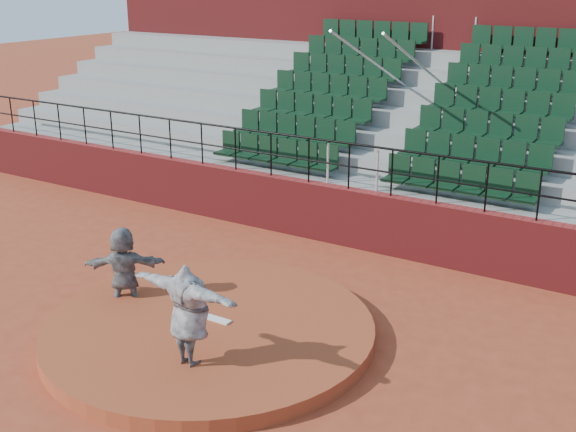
{
  "coord_description": "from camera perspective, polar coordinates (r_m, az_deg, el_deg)",
  "views": [
    {
      "loc": [
        6.76,
        -8.46,
        5.83
      ],
      "look_at": [
        0.0,
        2.5,
        1.4
      ],
      "focal_mm": 45.0,
      "sensor_mm": 36.0,
      "label": 1
    }
  ],
  "objects": [
    {
      "name": "press_box_facade",
      "position": [
        22.24,
        14.14,
        12.54
      ],
      "size": [
        24.0,
        3.0,
        7.1
      ],
      "primitive_type": "cube",
      "color": "maroon",
      "rests_on": "ground"
    },
    {
      "name": "ground",
      "position": [
        12.3,
        -6.21,
        -9.43
      ],
      "size": [
        90.0,
        90.0,
        0.0
      ],
      "primitive_type": "plane",
      "color": "#9E3E23",
      "rests_on": "ground"
    },
    {
      "name": "seating_deck",
      "position": [
        18.91,
        9.87,
        5.28
      ],
      "size": [
        24.0,
        5.97,
        4.63
      ],
      "color": "gray",
      "rests_on": "ground"
    },
    {
      "name": "pitcher",
      "position": [
        10.72,
        -7.86,
        -7.72
      ],
      "size": [
        1.99,
        0.66,
        1.59
      ],
      "primitive_type": "imported",
      "rotation": [
        0.0,
        0.0,
        3.07
      ],
      "color": "black",
      "rests_on": "pitchers_mound"
    },
    {
      "name": "wall_railing",
      "position": [
        15.54,
        4.86,
        4.75
      ],
      "size": [
        24.04,
        0.05,
        1.03
      ],
      "color": "black",
      "rests_on": "boundary_wall"
    },
    {
      "name": "pitchers_mound",
      "position": [
        12.25,
        -6.23,
        -8.92
      ],
      "size": [
        5.5,
        5.5,
        0.25
      ],
      "primitive_type": "cylinder",
      "color": "#A04223",
      "rests_on": "ground"
    },
    {
      "name": "fielder",
      "position": [
        13.2,
        -12.82,
        -4.06
      ],
      "size": [
        1.43,
        1.21,
        1.55
      ],
      "primitive_type": "imported",
      "rotation": [
        0.0,
        0.0,
        3.77
      ],
      "color": "black",
      "rests_on": "ground"
    },
    {
      "name": "pitching_rubber",
      "position": [
        12.29,
        -5.82,
        -8.07
      ],
      "size": [
        0.6,
        0.15,
        0.03
      ],
      "primitive_type": "cube",
      "color": "white",
      "rests_on": "pitchers_mound"
    },
    {
      "name": "boundary_wall",
      "position": [
        15.93,
        4.73,
        -0.06
      ],
      "size": [
        24.0,
        0.3,
        1.3
      ],
      "primitive_type": "cube",
      "color": "maroon",
      "rests_on": "ground"
    }
  ]
}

